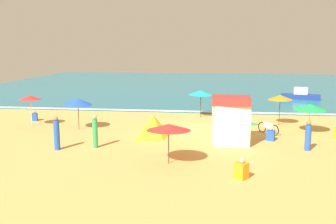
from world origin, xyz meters
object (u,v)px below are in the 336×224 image
object	(u,v)px
beach_umbrella_4	(30,97)
beach_umbrella_6	(280,97)
beachgoer_4	(57,134)
beachgoer_10	(241,122)
beach_umbrella_0	(310,107)
beachgoer_2	(308,136)
beach_tent	(153,126)
beachgoer_7	(271,135)
small_boat_0	(300,95)
lifeguard_cabana	(231,120)
beach_umbrella_5	(78,101)
beach_umbrella_1	(201,93)
beachgoer_9	(35,116)
parked_bicycle	(268,128)
beachgoer_0	(241,170)
beach_umbrella_2	(169,127)
beachgoer_3	(95,132)

from	to	relation	value
beach_umbrella_4	beach_umbrella_6	size ratio (longest dim) A/B	0.94
beachgoer_4	beachgoer_10	xyz separation A→B (m)	(10.55, 7.37, -0.53)
beachgoer_10	beach_umbrella_4	bearing A→B (deg)	-173.72
beach_umbrella_0	beachgoer_2	xyz separation A→B (m)	(-1.07, -4.42, -0.95)
beach_tent	beachgoer_4	size ratio (longest dim) A/B	1.35
beachgoer_7	small_boat_0	distance (m)	18.63
lifeguard_cabana	beach_umbrella_5	size ratio (longest dim) A/B	1.06
beach_umbrella_1	beachgoer_9	size ratio (longest dim) A/B	3.43
beach_umbrella_5	parked_bicycle	world-z (taller)	beach_umbrella_5
beachgoer_9	beach_tent	bearing A→B (deg)	-22.87
parked_bicycle	beachgoer_7	size ratio (longest dim) A/B	1.71
lifeguard_cabana	beachgoer_2	distance (m)	4.37
parked_bicycle	beachgoer_0	world-z (taller)	beachgoer_0
beach_umbrella_5	beachgoer_4	bearing A→B (deg)	-82.85
beach_umbrella_5	small_boat_0	xyz separation A→B (m)	(18.23, 16.29, -1.44)
beach_umbrella_0	beachgoer_10	size ratio (longest dim) A/B	2.78
small_boat_0	beach_umbrella_4	bearing A→B (deg)	-144.39
beach_umbrella_1	beach_umbrella_6	xyz separation A→B (m)	(5.83, -2.32, 0.03)
beach_umbrella_6	parked_bicycle	size ratio (longest dim) A/B	1.66
beach_umbrella_4	beach_umbrella_6	bearing A→B (deg)	8.40
beach_umbrella_0	beach_tent	size ratio (longest dim) A/B	0.96
beach_umbrella_0	beach_umbrella_5	world-z (taller)	beach_umbrella_5
beach_tent	lifeguard_cabana	bearing A→B (deg)	-9.81
beach_umbrella_1	beachgoer_0	size ratio (longest dim) A/B	2.90
beachgoer_4	beach_umbrella_4	bearing A→B (deg)	127.43
beach_umbrella_2	beachgoer_4	distance (m)	6.78
lifeguard_cabana	beachgoer_3	distance (m)	7.89
beach_umbrella_6	beachgoer_4	bearing A→B (deg)	-148.02
beachgoer_0	beach_umbrella_4	bearing A→B (deg)	147.35
beach_umbrella_2	beachgoer_10	size ratio (longest dim) A/B	2.57
beachgoer_7	beachgoer_9	world-z (taller)	beachgoer_7
beachgoer_10	small_boat_0	bearing A→B (deg)	63.48
lifeguard_cabana	small_boat_0	xyz separation A→B (m)	(7.95, 18.89, -0.92)
beach_tent	beachgoer_10	world-z (taller)	beach_tent
beach_umbrella_6	beachgoer_10	xyz separation A→B (m)	(-2.81, -0.97, -1.66)
beachgoer_0	beach_umbrella_1	bearing A→B (deg)	99.62
beach_umbrella_4	beachgoer_9	size ratio (longest dim) A/B	2.83
beach_tent	small_boat_0	xyz separation A→B (m)	(12.72, 18.06, -0.22)
lifeguard_cabana	beach_umbrella_2	size ratio (longest dim) A/B	1.23
beach_umbrella_4	beach_tent	world-z (taller)	beach_umbrella_4
beach_umbrella_6	parked_bicycle	xyz separation A→B (m)	(-1.14, -2.86, -1.65)
beach_umbrella_2	parked_bicycle	bearing A→B (deg)	51.46
beach_umbrella_0	beachgoer_4	bearing A→B (deg)	-157.99
beach_umbrella_2	parked_bicycle	xyz separation A→B (m)	(5.72, 7.19, -1.46)
beach_tent	beachgoer_3	xyz separation A→B (m)	(-2.88, -2.69, 0.20)
beachgoer_2	beachgoer_3	world-z (taller)	beachgoer_3
lifeguard_cabana	small_boat_0	distance (m)	20.51
beachgoer_0	beachgoer_10	size ratio (longest dim) A/B	1.07
small_boat_0	beachgoer_10	bearing A→B (deg)	-116.52
beach_umbrella_2	beachgoer_7	distance (m)	7.91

